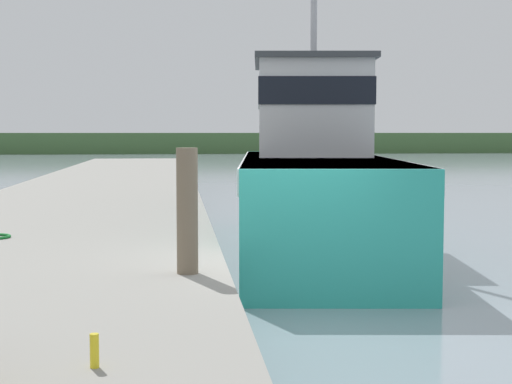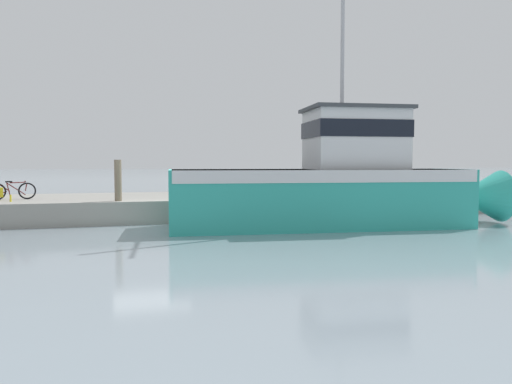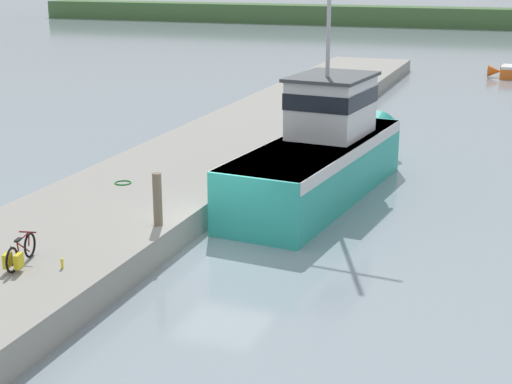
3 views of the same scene
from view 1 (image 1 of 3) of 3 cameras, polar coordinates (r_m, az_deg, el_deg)
name	(u,v)px [view 1 (image 1 of 3)]	position (r m, az deg, el deg)	size (l,w,h in m)	color
ground_plane	(297,319)	(10.70, 2.99, -9.21)	(320.00, 320.00, 0.00)	#84939E
dock_pier	(3,294)	(10.72, -17.91, -7.10)	(5.73, 80.00, 0.84)	gray
far_shoreline	(435,143)	(98.30, 12.92, 3.51)	(180.00, 5.00, 2.42)	#426638
fishing_boat_main	(313,178)	(16.83, 4.19, 1.06)	(3.99, 12.19, 10.97)	teal
boat_white_moored	(326,160)	(49.72, 5.10, 2.32)	(5.91, 2.14, 2.00)	orange
mooring_post	(187,211)	(9.28, -5.02, -1.38)	(0.25, 0.25, 1.49)	#756651
water_bottle_on_curb	(94,351)	(5.80, -11.67, -11.24)	(0.07, 0.07, 0.25)	yellow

